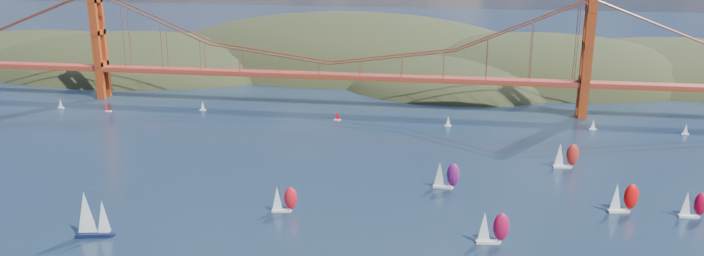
% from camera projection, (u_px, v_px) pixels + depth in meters
% --- Properties ---
extents(headlands, '(725.00, 225.00, 96.00)m').
position_uv_depth(headlands, '(430.00, 89.00, 430.56)').
color(headlands, black).
rests_on(headlands, ground).
extents(bridge, '(552.00, 12.00, 55.00)m').
position_uv_depth(bridge, '(326.00, 42.00, 331.55)').
color(bridge, maroon).
rests_on(bridge, ground).
extents(sloop_navy, '(10.45, 6.63, 15.60)m').
position_uv_depth(sloop_navy, '(91.00, 215.00, 197.48)').
color(sloop_navy, black).
rests_on(sloop_navy, ground).
extents(racer_0, '(8.32, 4.15, 9.35)m').
position_uv_depth(racer_0, '(284.00, 199.00, 215.30)').
color(racer_0, silver).
rests_on(racer_0, ground).
extents(racer_1, '(9.31, 4.21, 10.54)m').
position_uv_depth(racer_1, '(492.00, 227.00, 193.82)').
color(racer_1, silver).
rests_on(racer_1, ground).
extents(racer_2, '(9.47, 5.12, 10.62)m').
position_uv_depth(racer_2, '(623.00, 197.00, 214.84)').
color(racer_2, silver).
rests_on(racer_2, ground).
extents(racer_3, '(9.25, 4.18, 10.47)m').
position_uv_depth(racer_3, '(566.00, 155.00, 254.12)').
color(racer_3, white).
rests_on(racer_3, ground).
extents(racer_4, '(8.19, 3.39, 9.37)m').
position_uv_depth(racer_4, '(693.00, 204.00, 211.17)').
color(racer_4, white).
rests_on(racer_4, ground).
extents(racer_rwb, '(9.20, 4.14, 10.42)m').
position_uv_depth(racer_rwb, '(446.00, 175.00, 234.42)').
color(racer_rwb, silver).
rests_on(racer_rwb, ground).
extents(distant_boat_1, '(3.00, 2.00, 4.70)m').
position_uv_depth(distant_boat_1, '(61.00, 103.00, 336.79)').
color(distant_boat_1, silver).
rests_on(distant_boat_1, ground).
extents(distant_boat_2, '(3.00, 2.00, 4.70)m').
position_uv_depth(distant_boat_2, '(108.00, 107.00, 330.74)').
color(distant_boat_2, silver).
rests_on(distant_boat_2, ground).
extents(distant_boat_3, '(3.00, 2.00, 4.70)m').
position_uv_depth(distant_boat_3, '(203.00, 106.00, 332.78)').
color(distant_boat_3, silver).
rests_on(distant_boat_3, ground).
extents(distant_boat_4, '(3.00, 2.00, 4.70)m').
position_uv_depth(distant_boat_4, '(593.00, 125.00, 301.40)').
color(distant_boat_4, silver).
rests_on(distant_boat_4, ground).
extents(distant_boat_5, '(3.00, 2.00, 4.70)m').
position_uv_depth(distant_boat_5, '(686.00, 129.00, 294.64)').
color(distant_boat_5, silver).
rests_on(distant_boat_5, ground).
extents(distant_boat_8, '(3.00, 2.00, 4.70)m').
position_uv_depth(distant_boat_8, '(448.00, 121.00, 306.62)').
color(distant_boat_8, silver).
rests_on(distant_boat_8, ground).
extents(distant_boat_9, '(3.00, 2.00, 4.70)m').
position_uv_depth(distant_boat_9, '(337.00, 115.00, 315.93)').
color(distant_boat_9, silver).
rests_on(distant_boat_9, ground).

